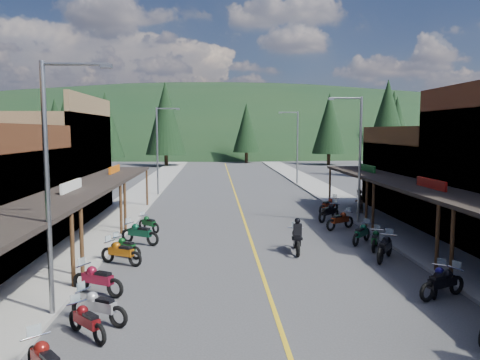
{
  "coord_description": "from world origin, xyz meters",
  "views": [
    {
      "loc": [
        -1.95,
        -20.59,
        5.9
      ],
      "look_at": [
        -0.44,
        6.95,
        3.0
      ],
      "focal_mm": 35.0,
      "sensor_mm": 36.0,
      "label": 1
    }
  ],
  "objects": [
    {
      "name": "pine_1",
      "position": [
        -24.0,
        70.0,
        7.24
      ],
      "size": [
        5.88,
        5.88,
        12.5
      ],
      "color": "black",
      "rests_on": "ground"
    },
    {
      "name": "streetlight_1",
      "position": [
        -6.95,
        22.0,
        4.46
      ],
      "size": [
        2.16,
        0.18,
        8.0
      ],
      "color": "gray",
      "rests_on": "ground"
    },
    {
      "name": "pine_4",
      "position": [
        18.0,
        60.0,
        7.24
      ],
      "size": [
        5.88,
        5.88,
        12.5
      ],
      "color": "black",
      "rests_on": "ground"
    },
    {
      "name": "streetlight_3",
      "position": [
        6.95,
        30.0,
        4.46
      ],
      "size": [
        2.16,
        0.18,
        8.0
      ],
      "color": "gray",
      "rests_on": "ground"
    },
    {
      "name": "ground",
      "position": [
        0.0,
        0.0,
        0.0
      ],
      "size": [
        220.0,
        220.0,
        0.0
      ],
      "primitive_type": "plane",
      "color": "#38383A",
      "rests_on": "ground"
    },
    {
      "name": "bike_west_7",
      "position": [
        -6.09,
        -0.15,
        0.61
      ],
      "size": [
        2.22,
        1.64,
        1.22
      ],
      "primitive_type": null,
      "rotation": [
        0.0,
        0.0,
        1.08
      ],
      "color": "#9E520B",
      "rests_on": "ground"
    },
    {
      "name": "pedestrian_east_b",
      "position": [
        8.13,
        11.31,
        1.01
      ],
      "size": [
        0.93,
        0.92,
        1.71
      ],
      "primitive_type": "imported",
      "rotation": [
        0.0,
        0.0,
        3.89
      ],
      "color": "brown",
      "rests_on": "sidewalk_east"
    },
    {
      "name": "pine_5",
      "position": [
        34.0,
        72.0,
        7.99
      ],
      "size": [
        6.72,
        6.72,
        14.0
      ],
      "color": "black",
      "rests_on": "ground"
    },
    {
      "name": "pine_7",
      "position": [
        -32.0,
        76.0,
        7.24
      ],
      "size": [
        5.88,
        5.88,
        12.5
      ],
      "color": "black",
      "rests_on": "ground"
    },
    {
      "name": "bike_west_4",
      "position": [
        -5.61,
        -7.55,
        0.55
      ],
      "size": [
        1.79,
        1.84,
        1.1
      ],
      "primitive_type": null,
      "rotation": [
        0.0,
        0.0,
        0.76
      ],
      "color": "maroon",
      "rests_on": "ground"
    },
    {
      "name": "bike_west_10",
      "position": [
        -5.82,
        6.67,
        0.55
      ],
      "size": [
        1.76,
        1.85,
        1.09
      ],
      "primitive_type": null,
      "rotation": [
        0.0,
        0.0,
        0.74
      ],
      "color": "#0D451D",
      "rests_on": "ground"
    },
    {
      "name": "bike_west_9",
      "position": [
        -5.86,
        3.57,
        0.66
      ],
      "size": [
        2.37,
        1.79,
        1.31
      ],
      "primitive_type": null,
      "rotation": [
        0.0,
        0.0,
        1.06
      ],
      "color": "#0C3D27",
      "rests_on": "ground"
    },
    {
      "name": "bike_east_10",
      "position": [
        5.57,
        6.68,
        0.63
      ],
      "size": [
        2.24,
        1.78,
        1.25
      ],
      "primitive_type": null,
      "rotation": [
        0.0,
        0.0,
        -1.01
      ],
      "color": "#63210D",
      "rests_on": "ground"
    },
    {
      "name": "rider_on_bike",
      "position": [
        2.01,
        1.47,
        0.71
      ],
      "size": [
        0.99,
        2.4,
        1.78
      ],
      "rotation": [
        0.0,
        0.0,
        -0.09
      ],
      "color": "black",
      "rests_on": "ground"
    },
    {
      "name": "ridge_hill",
      "position": [
        0.0,
        135.0,
        0.0
      ],
      "size": [
        310.0,
        140.0,
        60.0
      ],
      "primitive_type": "ellipsoid",
      "color": "black",
      "rests_on": "ground"
    },
    {
      "name": "streetlight_2",
      "position": [
        6.95,
        8.0,
        4.46
      ],
      "size": [
        2.16,
        0.18,
        8.0
      ],
      "color": "gray",
      "rests_on": "ground"
    },
    {
      "name": "pine_10",
      "position": [
        -18.0,
        50.0,
        6.78
      ],
      "size": [
        5.38,
        5.38,
        11.6
      ],
      "color": "black",
      "rests_on": "ground"
    },
    {
      "name": "pine_9",
      "position": [
        24.0,
        45.0,
        6.38
      ],
      "size": [
        4.93,
        4.93,
        10.8
      ],
      "color": "black",
      "rests_on": "ground"
    },
    {
      "name": "pine_6",
      "position": [
        46.0,
        64.0,
        6.48
      ],
      "size": [
        5.04,
        5.04,
        11.0
      ],
      "color": "black",
      "rests_on": "ground"
    },
    {
      "name": "bike_east_6",
      "position": [
        6.15,
        -4.51,
        0.56
      ],
      "size": [
        1.66,
        1.99,
        1.13
      ],
      "primitive_type": null,
      "rotation": [
        0.0,
        0.0,
        -0.61
      ],
      "color": "navy",
      "rests_on": "ground"
    },
    {
      "name": "shop_west_3",
      "position": [
        -13.78,
        11.3,
        3.52
      ],
      "size": [
        10.9,
        10.2,
        8.2
      ],
      "color": "brown",
      "rests_on": "ground"
    },
    {
      "name": "bike_east_9",
      "position": [
        5.75,
        3.14,
        0.6
      ],
      "size": [
        1.87,
        2.07,
        1.2
      ],
      "primitive_type": null,
      "rotation": [
        0.0,
        0.0,
        -0.69
      ],
      "color": "#0D442A",
      "rests_on": "ground"
    },
    {
      "name": "bike_west_6",
      "position": [
        -6.18,
        -3.97,
        0.63
      ],
      "size": [
        2.28,
        1.68,
        1.25
      ],
      "primitive_type": null,
      "rotation": [
        0.0,
        0.0,
        1.08
      ],
      "color": "maroon",
      "rests_on": "ground"
    },
    {
      "name": "pine_2",
      "position": [
        -10.0,
        58.0,
        7.99
      ],
      "size": [
        6.72,
        6.72,
        14.0
      ],
      "color": "black",
      "rests_on": "ground"
    },
    {
      "name": "bike_east_5",
      "position": [
        6.07,
        -4.99,
        0.61
      ],
      "size": [
        2.24,
        1.55,
        1.22
      ],
      "primitive_type": null,
      "rotation": [
        0.0,
        0.0,
        -1.13
      ],
      "color": "black",
      "rests_on": "ground"
    },
    {
      "name": "shop_east_3",
      "position": [
        13.75,
        11.3,
        2.53
      ],
      "size": [
        10.9,
        10.2,
        6.2
      ],
      "color": "#4C2D16",
      "rests_on": "ground"
    },
    {
      "name": "bike_east_11",
      "position": [
        5.53,
        9.29,
        0.66
      ],
      "size": [
        2.17,
        2.21,
        1.33
      ],
      "primitive_type": null,
      "rotation": [
        0.0,
        0.0,
        -0.77
      ],
      "color": "black",
      "rests_on": "ground"
    },
    {
      "name": "pine_3",
      "position": [
        4.0,
        66.0,
        6.48
      ],
      "size": [
        5.04,
        5.04,
        11.0
      ],
      "color": "black",
      "rests_on": "ground"
    },
    {
      "name": "centerline",
      "position": [
        0.0,
        20.0,
        0.01
      ],
      "size": [
        0.15,
        90.0,
        0.01
      ],
      "primitive_type": "cube",
      "color": "gold",
      "rests_on": "ground"
    },
    {
      "name": "bike_east_7",
      "position": [
        5.82,
        -0.06,
        0.65
      ],
      "size": [
        1.91,
        2.32,
        1.3
      ],
      "primitive_type": null,
      "rotation": [
        0.0,
        0.0,
        -0.59
      ],
      "color": "black",
      "rests_on": "ground"
    },
    {
      "name": "bike_west_5",
      "position": [
        -5.51,
        -6.55,
        0.59
      ],
      "size": [
        2.16,
        1.59,
        1.19
      ],
      "primitive_type": null,
      "rotation": [
        0.0,
        0.0,
        1.08
      ],
      "color": "#A7A7AC",
      "rests_on": "ground"
    },
    {
      "name": "sidewalk_east",
      "position": [
        8.7,
        20.0,
        0.07
      ],
      "size": [
        3.4,
        94.0,
        0.15
      ],
      "primitive_type": "cube",
      "color": "gray",
      "rests_on": "ground"
    },
    {
      "name": "streetlight_0",
      "position": [
        -6.95,
        -6.0,
        4.46
      ],
      "size": [
        2.16,
        0.18,
        8.0
      ],
      "color": "gray",
      "rests_on": "ground"
    },
    {
      "name": "pine_11",
      "position": [
        20.0,
        38.0,
        7.19
      ],
      "size": [
        5.82,
        5.82,
        12.4
      ],
      "color": "black",
      "rests_on": "ground"
    },
    {
      "name": "bike_east_8",
      "position": [
        6.05,
        1.87,
        0.55
      ],
      "size": [
        1.41,
        2.03,
        1.11
      ],
      "primitive_type": null,
      "rotation": [
        0.0,
        0.0,
        -0.44
      ],
      "color": "#0B3916",
      "rests_on": "ground"
    },
    {
      "name": "bike_west_8",
      "position": [
        -6.13,
        1.06,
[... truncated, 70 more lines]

